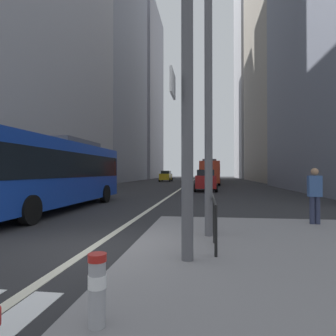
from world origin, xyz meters
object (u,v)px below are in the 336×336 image
pedestrian_waiting (315,193)px  street_lamp_post (208,34)px  traffic_signal_gantry (73,50)px  bollard_left (97,286)px  car_oncoming_mid (166,176)px  city_bus_red_receding (209,171)px  city_bus_red_distant (211,171)px  city_bus_blue_oncoming (53,170)px  car_receding_near (205,180)px

pedestrian_waiting → street_lamp_post: bearing=-147.6°
traffic_signal_gantry → bollard_left: 4.51m
street_lamp_post → bollard_left: street_lamp_post is taller
car_oncoming_mid → bollard_left: 48.87m
city_bus_red_receding → traffic_signal_gantry: traffic_signal_gantry is taller
city_bus_red_distant → street_lamp_post: (-0.96, -53.68, 3.45)m
street_lamp_post → bollard_left: size_ratio=10.54×
car_oncoming_mid → pedestrian_waiting: car_oncoming_mid is taller
city_bus_blue_oncoming → pedestrian_waiting: size_ratio=6.39×
car_receding_near → traffic_signal_gantry: traffic_signal_gantry is taller
city_bus_blue_oncoming → car_oncoming_mid: size_ratio=2.59×
street_lamp_post → car_oncoming_mid: bearing=99.4°
city_bus_blue_oncoming → car_receding_near: size_ratio=2.71×
street_lamp_post → car_receding_near: bearing=90.4°
city_bus_red_distant → car_receding_near: bearing=-91.8°
city_bus_red_distant → bollard_left: 58.20m
city_bus_red_distant → bollard_left: bearing=-92.1°
city_bus_red_distant → pedestrian_waiting: size_ratio=6.42×
traffic_signal_gantry → pedestrian_waiting: 7.83m
city_bus_blue_oncoming → city_bus_red_distant: bearing=80.7°
traffic_signal_gantry → car_receding_near: bearing=83.3°
city_bus_blue_oncoming → car_oncoming_mid: city_bus_blue_oncoming is taller
city_bus_blue_oncoming → city_bus_red_receding: 29.02m
bollard_left → city_bus_red_distant: bearing=87.9°
city_bus_red_distant → car_oncoming_mid: city_bus_red_distant is taller
street_lamp_post → pedestrian_waiting: size_ratio=4.62×
city_bus_blue_oncoming → traffic_signal_gantry: 8.71m
street_lamp_post → pedestrian_waiting: bearing=32.4°
car_oncoming_mid → pedestrian_waiting: size_ratio=2.47×
city_bus_blue_oncoming → traffic_signal_gantry: bearing=-58.3°
street_lamp_post → bollard_left: bearing=-105.0°
street_lamp_post → pedestrian_waiting: 5.69m
city_bus_red_receding → traffic_signal_gantry: 35.41m
bollard_left → car_oncoming_mid: bearing=97.1°
car_oncoming_mid → city_bus_red_distant: bearing=49.6°
car_oncoming_mid → traffic_signal_gantry: (4.63, -46.12, 3.15)m
car_receding_near → street_lamp_post: 19.55m
pedestrian_waiting → city_bus_blue_oncoming: bearing=163.9°
car_oncoming_mid → car_receding_near: bearing=-74.1°
pedestrian_waiting → city_bus_red_receding: bearing=95.3°
city_bus_red_receding → street_lamp_post: size_ratio=1.33×
city_bus_red_receding → car_oncoming_mid: city_bus_red_receding is taller
pedestrian_waiting → car_oncoming_mid: bearing=104.1°
city_bus_red_receding → car_oncoming_mid: size_ratio=2.49×
city_bus_blue_oncoming → city_bus_red_distant: (7.99, 48.62, 0.00)m
car_oncoming_mid → pedestrian_waiting: bearing=-75.9°
city_bus_blue_oncoming → city_bus_red_receding: (7.41, 28.06, -0.00)m
city_bus_blue_oncoming → pedestrian_waiting: bearing=-16.1°
city_bus_red_receding → street_lamp_post: 33.30m
car_oncoming_mid → street_lamp_post: 44.83m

